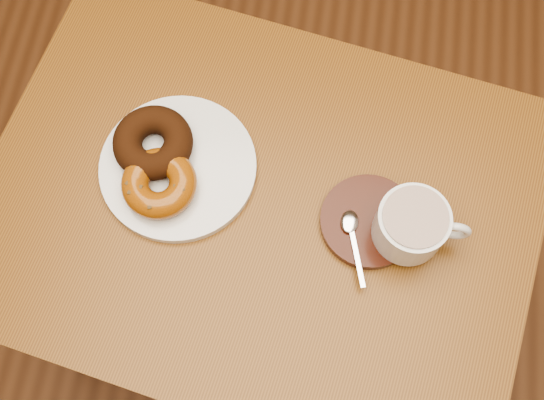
# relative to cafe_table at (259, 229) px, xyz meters

# --- Properties ---
(cafe_table) EXTENTS (0.87, 0.71, 0.73)m
(cafe_table) POSITION_rel_cafe_table_xyz_m (0.00, 0.00, 0.00)
(cafe_table) COLOR brown
(cafe_table) RESTS_ON ground
(donut_plate) EXTENTS (0.23, 0.23, 0.01)m
(donut_plate) POSITION_rel_cafe_table_xyz_m (-0.12, 0.04, 0.12)
(donut_plate) COLOR silver
(donut_plate) RESTS_ON cafe_table
(donut_cinnamon) EXTENTS (0.14, 0.14, 0.04)m
(donut_cinnamon) POSITION_rel_cafe_table_xyz_m (-0.16, 0.06, 0.15)
(donut_cinnamon) COLOR black
(donut_cinnamon) RESTS_ON donut_plate
(donut_caramel) EXTENTS (0.12, 0.12, 0.04)m
(donut_caramel) POSITION_rel_cafe_table_xyz_m (-0.14, -0.00, 0.15)
(donut_caramel) COLOR #934D10
(donut_caramel) RESTS_ON donut_plate
(saucer) EXTENTS (0.14, 0.14, 0.01)m
(saucer) POSITION_rel_cafe_table_xyz_m (0.16, -0.01, 0.12)
(saucer) COLOR black
(saucer) RESTS_ON cafe_table
(coffee_cup) EXTENTS (0.13, 0.10, 0.07)m
(coffee_cup) POSITION_rel_cafe_table_xyz_m (0.21, -0.02, 0.16)
(coffee_cup) COLOR silver
(coffee_cup) RESTS_ON saucer
(teaspoon) EXTENTS (0.04, 0.11, 0.01)m
(teaspoon) POSITION_rel_cafe_table_xyz_m (0.13, -0.03, 0.13)
(teaspoon) COLOR silver
(teaspoon) RESTS_ON saucer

